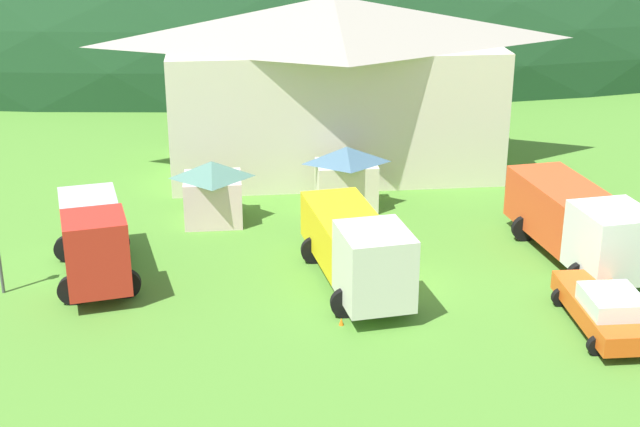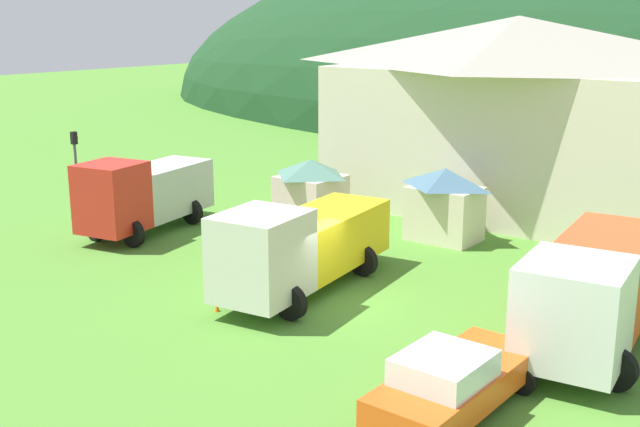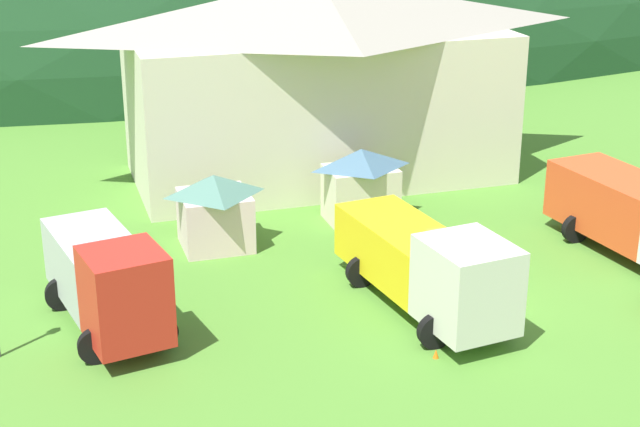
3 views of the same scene
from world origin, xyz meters
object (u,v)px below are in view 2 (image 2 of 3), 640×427
Objects in this scene: play_shed_cream at (445,203)px; flatbed_truck_yellow at (299,245)px; traffic_cone_near_pickup at (217,311)px; crane_truck_red at (142,193)px; heavy_rig_white at (594,288)px; service_pickup_orange at (454,381)px; play_shed_pink at (311,190)px; depot_building at (514,114)px; traffic_light_west at (76,168)px.

flatbed_truck_yellow is at bearing -94.90° from play_shed_cream.
traffic_cone_near_pickup is at bearing -25.71° from flatbed_truck_yellow.
crane_truck_red is (-10.78, -6.84, 0.19)m from play_shed_cream.
crane_truck_red is at bearing -97.73° from heavy_rig_white.
heavy_rig_white is 6.02m from service_pickup_orange.
play_shed_pink reaches higher than traffic_cone_near_pickup.
depot_building reaches higher than service_pickup_orange.
traffic_light_west is (-14.26, -13.83, -2.12)m from depot_building.
play_shed_cream is 11.12m from heavy_rig_white.
traffic_cone_near_pickup is (-1.80, -17.79, -4.68)m from depot_building.
heavy_rig_white reaches higher than service_pickup_orange.
service_pickup_orange is at bearing -13.79° from traffic_light_west.
crane_truck_red is (-4.56, -5.81, 0.28)m from play_shed_pink.
traffic_light_west is (-14.17, -7.64, 0.99)m from play_shed_cream.
flatbed_truck_yellow is at bearing -116.76° from service_pickup_orange.
service_pickup_orange is at bearing -8.32° from traffic_cone_near_pickup.
play_shed_pink is 11.58m from traffic_cone_near_pickup.
heavy_rig_white is (8.48, -13.29, -2.93)m from depot_building.
depot_building is at bearing 44.14° from traffic_light_west.
play_shed_cream is at bearing 9.39° from play_shed_pink.
flatbed_truck_yellow reaches higher than heavy_rig_white.
crane_truck_red reaches higher than flatbed_truck_yellow.
crane_truck_red is 19.34m from heavy_rig_white.
traffic_light_west is (-7.96, -6.61, 1.08)m from play_shed_pink.
crane_truck_red is 10.20m from flatbed_truck_yellow.
heavy_rig_white is at bearing -22.32° from play_shed_pink.
play_shed_pink is at bearing -170.61° from play_shed_cream.
play_shed_cream is 5.39× the size of traffic_cone_near_pickup.
traffic_light_west is at bearing -102.66° from service_pickup_orange.
traffic_light_west is (-22.74, -0.54, 0.81)m from heavy_rig_white.
depot_building is 17.21m from crane_truck_red.
traffic_cone_near_pickup is at bearing -66.92° from play_shed_pink.
flatbed_truck_yellow is (-0.82, -14.83, -3.00)m from depot_building.
crane_truck_red is 3.58m from traffic_light_west.
traffic_light_west is (-3.40, -0.80, 0.80)m from crane_truck_red.
heavy_rig_white is 1.60× the size of service_pickup_orange.
play_shed_pink is at bearing -131.10° from depot_building.
depot_building is 18.48m from traffic_cone_near_pickup.
play_shed_pink is at bearing 130.98° from crane_truck_red.
heavy_rig_white reaches higher than play_shed_pink.
traffic_light_west is at bearing -87.62° from crane_truck_red.
depot_building is 2.11× the size of heavy_rig_white.
traffic_light_west reaches higher than traffic_cone_near_pickup.
depot_building is 31.97× the size of traffic_cone_near_pickup.
traffic_light_west is 13.32m from traffic_cone_near_pickup.
crane_truck_red is 0.83× the size of heavy_rig_white.
flatbed_truck_yellow is (10.04, -1.80, -0.08)m from crane_truck_red.
flatbed_truck_yellow is 1.57× the size of service_pickup_orange.
crane_truck_red is 1.32× the size of service_pickup_orange.
heavy_rig_white is at bearing 78.33° from crane_truck_red.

